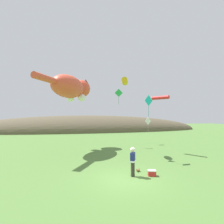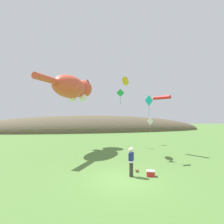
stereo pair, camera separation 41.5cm
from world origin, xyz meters
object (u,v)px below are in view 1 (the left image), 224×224
object	(u,v)px
kite_tube_streamer	(160,98)
kite_diamond_green	(119,93)
kite_spool	(138,170)
festival_attendant	(133,161)
picnic_cooler	(152,173)
kite_fish_windsock	(125,82)
kite_diamond_teal	(149,101)
kite_diamond_white	(148,121)
kite_giant_cat	(71,88)

from	to	relation	value
kite_tube_streamer	kite_diamond_green	bearing A→B (deg)	126.41
kite_spool	kite_diamond_green	bearing A→B (deg)	83.20
festival_attendant	kite_tube_streamer	world-z (taller)	kite_tube_streamer
kite_spool	festival_attendant	bearing A→B (deg)	-129.59
picnic_cooler	kite_fish_windsock	size ratio (longest dim) A/B	0.26
kite_spool	kite_diamond_teal	size ratio (longest dim) A/B	0.11
kite_fish_windsock	kite_diamond_green	world-z (taller)	kite_fish_windsock
kite_diamond_teal	kite_diamond_white	bearing A→B (deg)	66.37
kite_spool	picnic_cooler	bearing A→B (deg)	-59.26
kite_fish_windsock	kite_tube_streamer	size ratio (longest dim) A/B	1.20
kite_diamond_white	kite_diamond_teal	world-z (taller)	kite_diamond_teal
kite_tube_streamer	kite_diamond_teal	world-z (taller)	kite_tube_streamer
festival_attendant	kite_fish_windsock	size ratio (longest dim) A/B	0.82
kite_giant_cat	kite_fish_windsock	distance (m)	6.08
kite_diamond_green	festival_attendant	bearing A→B (deg)	-99.78
kite_spool	kite_diamond_white	distance (m)	12.01
kite_tube_streamer	kite_fish_windsock	bearing A→B (deg)	-179.81
kite_spool	kite_giant_cat	distance (m)	11.69
kite_diamond_teal	kite_tube_streamer	bearing A→B (deg)	47.68
kite_tube_streamer	picnic_cooler	bearing A→B (deg)	-121.75
kite_giant_cat	kite_diamond_white	xyz separation A→B (m)	(9.87, 1.94, -3.82)
kite_diamond_green	kite_diamond_teal	xyz separation A→B (m)	(0.77, -7.08, -1.52)
festival_attendant	kite_diamond_green	xyz separation A→B (m)	(1.79, 10.37, 5.58)
kite_spool	kite_fish_windsock	size ratio (longest dim) A/B	0.09
kite_spool	kite_tube_streamer	distance (m)	8.75
picnic_cooler	kite_giant_cat	size ratio (longest dim) A/B	0.07
kite_spool	kite_fish_windsock	world-z (taller)	kite_fish_windsock
kite_diamond_white	kite_fish_windsock	bearing A→B (deg)	-132.47
picnic_cooler	kite_fish_windsock	world-z (taller)	kite_fish_windsock
kite_diamond_teal	kite_diamond_green	bearing A→B (deg)	96.17
festival_attendant	kite_fish_windsock	bearing A→B (deg)	77.99
festival_attendant	kite_tube_streamer	xyz separation A→B (m)	(5.02, 5.99, 4.65)
kite_diamond_white	kite_giant_cat	bearing A→B (deg)	-168.90
kite_diamond_teal	kite_spool	bearing A→B (deg)	-127.26
festival_attendant	picnic_cooler	distance (m)	1.44
picnic_cooler	kite_giant_cat	world-z (taller)	kite_giant_cat
kite_spool	kite_fish_windsock	bearing A→B (deg)	83.10
kite_giant_cat	kite_diamond_green	distance (m)	5.80
kite_giant_cat	kite_tube_streamer	bearing A→B (deg)	-19.76
picnic_cooler	kite_fish_windsock	bearing A→B (deg)	89.36
kite_tube_streamer	kite_diamond_green	xyz separation A→B (m)	(-3.23, 4.38, 0.94)
picnic_cooler	kite_tube_streamer	world-z (taller)	kite_tube_streamer
festival_attendant	kite_diamond_white	size ratio (longest dim) A/B	0.94
festival_attendant	kite_diamond_teal	xyz separation A→B (m)	(2.55, 3.29, 4.07)
kite_diamond_teal	picnic_cooler	bearing A→B (deg)	-111.33
kite_giant_cat	festival_attendant	bearing A→B (deg)	-67.07
kite_giant_cat	kite_diamond_green	bearing A→B (deg)	11.74
kite_diamond_white	festival_attendant	bearing A→B (deg)	-118.27
kite_spool	picnic_cooler	size ratio (longest dim) A/B	0.36
kite_spool	picnic_cooler	distance (m)	1.10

